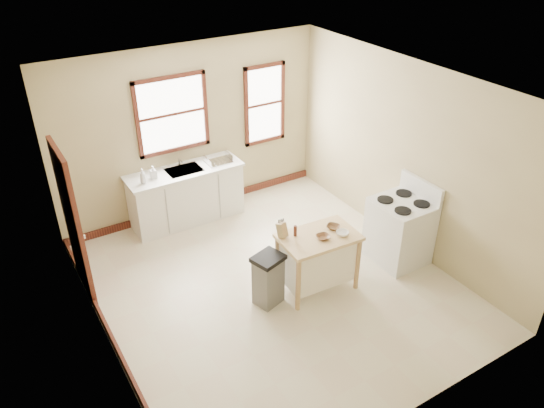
{
  "coord_description": "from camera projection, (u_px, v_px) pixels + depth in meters",
  "views": [
    {
      "loc": [
        -3.02,
        -4.88,
        4.7
      ],
      "look_at": [
        0.22,
        0.4,
        1.04
      ],
      "focal_mm": 35.0,
      "sensor_mm": 36.0,
      "label": 1
    }
  ],
  "objects": [
    {
      "name": "wall_left",
      "position": [
        93.0,
        253.0,
        5.6
      ],
      "size": [
        0.04,
        5.0,
        2.8
      ],
      "primitive_type": "cube",
      "color": "tan",
      "rests_on": "ground"
    },
    {
      "name": "baseboard_back",
      "position": [
        198.0,
        204.0,
        9.11
      ],
      "size": [
        4.5,
        0.04,
        0.12
      ],
      "primitive_type": "cube",
      "color": "#3A130F",
      "rests_on": "ground"
    },
    {
      "name": "soap_bottle_b",
      "position": [
        153.0,
        172.0,
        8.05
      ],
      "size": [
        0.09,
        0.09,
        0.2
      ],
      "primitive_type": "imported",
      "rotation": [
        0.0,
        0.0,
        0.01
      ],
      "color": "#B2B2B2",
      "rests_on": "sink_counter"
    },
    {
      "name": "kitchen_island",
      "position": [
        317.0,
        262.0,
        7.1
      ],
      "size": [
        1.06,
        0.71,
        0.84
      ],
      "primitive_type": null,
      "rotation": [
        0.0,
        0.0,
        -0.06
      ],
      "color": "#F9D892",
      "rests_on": "ground"
    },
    {
      "name": "soap_bottle_a",
      "position": [
        143.0,
        176.0,
        7.9
      ],
      "size": [
        0.09,
        0.09,
        0.24
      ],
      "primitive_type": "imported",
      "rotation": [
        0.0,
        0.0,
        0.04
      ],
      "color": "#B2B2B2",
      "rests_on": "sink_counter"
    },
    {
      "name": "floor",
      "position": [
        273.0,
        285.0,
        7.33
      ],
      "size": [
        5.0,
        5.0,
        0.0
      ],
      "primitive_type": "plane",
      "color": "beige",
      "rests_on": "ground"
    },
    {
      "name": "sink_counter",
      "position": [
        186.0,
        195.0,
        8.57
      ],
      "size": [
        1.86,
        0.62,
        0.92
      ],
      "primitive_type": null,
      "color": "silver",
      "rests_on": "ground"
    },
    {
      "name": "ceiling",
      "position": [
        274.0,
        89.0,
        5.9
      ],
      "size": [
        5.0,
        5.0,
        0.0
      ],
      "primitive_type": "plane",
      "rotation": [
        3.14,
        0.0,
        0.0
      ],
      "color": "white",
      "rests_on": "ground"
    },
    {
      "name": "window_side",
      "position": [
        264.0,
        104.0,
        8.94
      ],
      "size": [
        0.77,
        0.06,
        1.37
      ],
      "primitive_type": null,
      "color": "#3A130F",
      "rests_on": "wall_back"
    },
    {
      "name": "window_main",
      "position": [
        172.0,
        114.0,
        8.12
      ],
      "size": [
        1.17,
        0.06,
        1.22
      ],
      "primitive_type": null,
      "color": "#3A130F",
      "rests_on": "wall_back"
    },
    {
      "name": "trash_bin",
      "position": [
        268.0,
        280.0,
        6.85
      ],
      "size": [
        0.45,
        0.41,
        0.74
      ],
      "primitive_type": null,
      "rotation": [
        0.0,
        0.0,
        0.29
      ],
      "color": "#61615F",
      "rests_on": "ground"
    },
    {
      "name": "bowl_c",
      "position": [
        342.0,
        233.0,
        6.89
      ],
      "size": [
        0.19,
        0.19,
        0.05
      ],
      "primitive_type": "imported",
      "rotation": [
        0.0,
        0.0,
        0.14
      ],
      "color": "white",
      "rests_on": "kitchen_island"
    },
    {
      "name": "wall_back",
      "position": [
        191.0,
        131.0,
        8.45
      ],
      "size": [
        4.5,
        0.04,
        2.8
      ],
      "primitive_type": "cube",
      "color": "tan",
      "rests_on": "ground"
    },
    {
      "name": "door_left",
      "position": [
        73.0,
        223.0,
        6.75
      ],
      "size": [
        0.06,
        0.9,
        2.1
      ],
      "primitive_type": "cube",
      "color": "#3A130F",
      "rests_on": "ground"
    },
    {
      "name": "knife_block",
      "position": [
        282.0,
        230.0,
        6.81
      ],
      "size": [
        0.13,
        0.13,
        0.2
      ],
      "primitive_type": null,
      "rotation": [
        0.0,
        0.0,
        0.3
      ],
      "color": "tan",
      "rests_on": "kitchen_island"
    },
    {
      "name": "wall_right",
      "position": [
        406.0,
        157.0,
        7.63
      ],
      "size": [
        0.04,
        5.0,
        2.8
      ],
      "primitive_type": "cube",
      "color": "tan",
      "rests_on": "ground"
    },
    {
      "name": "faucet",
      "position": [
        179.0,
        159.0,
        8.41
      ],
      "size": [
        0.03,
        0.03,
        0.22
      ],
      "primitive_type": "cylinder",
      "color": "silver",
      "rests_on": "sink_counter"
    },
    {
      "name": "bowl_a",
      "position": [
        323.0,
        237.0,
        6.82
      ],
      "size": [
        0.2,
        0.2,
        0.04
      ],
      "primitive_type": "imported",
      "rotation": [
        0.0,
        0.0,
        -0.13
      ],
      "color": "brown",
      "rests_on": "kitchen_island"
    },
    {
      "name": "pepper_grinder",
      "position": [
        295.0,
        231.0,
        6.85
      ],
      "size": [
        0.06,
        0.06,
        0.15
      ],
      "primitive_type": "cylinder",
      "rotation": [
        0.0,
        0.0,
        -0.41
      ],
      "color": "#3F1A11",
      "rests_on": "kitchen_island"
    },
    {
      "name": "baseboard_left",
      "position": [
        115.0,
        344.0,
        6.3
      ],
      "size": [
        0.04,
        5.0,
        0.12
      ],
      "primitive_type": "cube",
      "color": "#3A130F",
      "rests_on": "ground"
    },
    {
      "name": "gas_stove",
      "position": [
        400.0,
        223.0,
        7.57
      ],
      "size": [
        0.76,
        0.78,
        1.22
      ],
      "primitive_type": null,
      "color": "silver",
      "rests_on": "ground"
    },
    {
      "name": "dish_rack",
      "position": [
        218.0,
        159.0,
        8.55
      ],
      "size": [
        0.44,
        0.34,
        0.1
      ],
      "primitive_type": null,
      "rotation": [
        0.0,
        0.0,
        0.09
      ],
      "color": "silver",
      "rests_on": "sink_counter"
    },
    {
      "name": "bowl_b",
      "position": [
        333.0,
        227.0,
        7.03
      ],
      "size": [
        0.24,
        0.24,
        0.04
      ],
      "primitive_type": "imported",
      "rotation": [
        0.0,
        0.0,
        0.59
      ],
      "color": "brown",
      "rests_on": "kitchen_island"
    }
  ]
}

